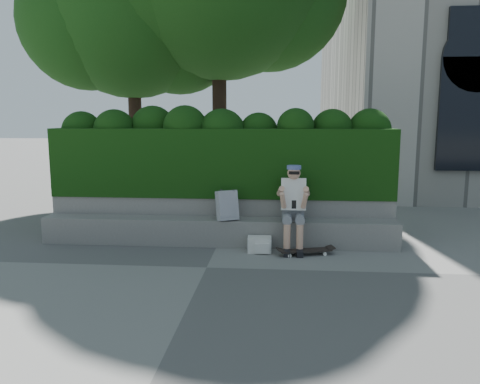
# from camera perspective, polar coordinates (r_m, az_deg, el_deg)

# --- Properties ---
(ground) EXTENTS (80.00, 80.00, 0.00)m
(ground) POSITION_cam_1_polar(r_m,az_deg,el_deg) (6.85, -4.09, -9.17)
(ground) COLOR slate
(ground) RESTS_ON ground
(bench_ledge) EXTENTS (6.00, 0.45, 0.45)m
(bench_ledge) POSITION_cam_1_polar(r_m,az_deg,el_deg) (7.97, -2.72, -4.83)
(bench_ledge) COLOR gray
(bench_ledge) RESTS_ON ground
(planter_wall) EXTENTS (6.00, 0.50, 0.75)m
(planter_wall) POSITION_cam_1_polar(r_m,az_deg,el_deg) (8.40, -2.31, -3.06)
(planter_wall) COLOR gray
(planter_wall) RESTS_ON ground
(hedge) EXTENTS (6.00, 1.00, 1.20)m
(hedge) POSITION_cam_1_polar(r_m,az_deg,el_deg) (8.47, -2.16, 3.72)
(hedge) COLOR black
(hedge) RESTS_ON planter_wall
(tree_right) EXTENTS (4.49, 4.49, 7.11)m
(tree_right) POSITION_cam_1_polar(r_m,az_deg,el_deg) (12.95, -13.09, 20.97)
(tree_right) COLOR black
(tree_right) RESTS_ON ground
(person) EXTENTS (0.40, 0.76, 1.38)m
(person) POSITION_cam_1_polar(r_m,az_deg,el_deg) (7.62, 6.52, -1.47)
(person) COLOR slate
(person) RESTS_ON ground
(skateboard) EXTENTS (0.84, 0.40, 0.09)m
(skateboard) POSITION_cam_1_polar(r_m,az_deg,el_deg) (7.47, 8.01, -7.10)
(skateboard) COLOR black
(skateboard) RESTS_ON ground
(backpack_plaid) EXTENTS (0.38, 0.31, 0.49)m
(backpack_plaid) POSITION_cam_1_polar(r_m,az_deg,el_deg) (7.75, -1.58, -1.66)
(backpack_plaid) COLOR silver
(backpack_plaid) RESTS_ON bench_ledge
(backpack_ground) EXTENTS (0.39, 0.28, 0.24)m
(backpack_ground) POSITION_cam_1_polar(r_m,az_deg,el_deg) (7.56, 2.39, -6.41)
(backpack_ground) COLOR silver
(backpack_ground) RESTS_ON ground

